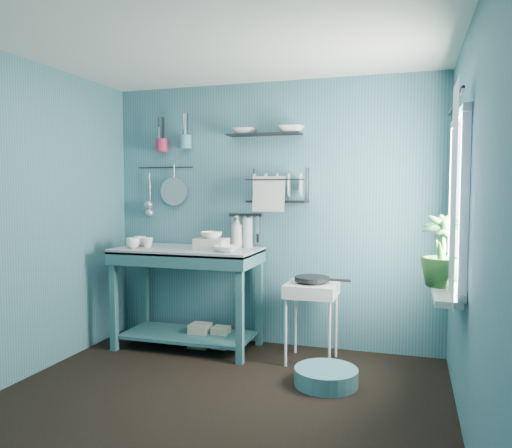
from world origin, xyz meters
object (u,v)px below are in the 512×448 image
(soap_bottle, at_px, (237,232))
(storage_tin_small, at_px, (221,337))
(mug_right, at_px, (140,241))
(hotplate_stand, at_px, (312,322))
(mug_left, at_px, (133,243))
(utensil_cup_teal, at_px, (186,142))
(water_bottle, at_px, (248,233))
(dish_rack, at_px, (278,185))
(frying_pan, at_px, (312,279))
(wash_tub, at_px, (211,244))
(utensil_cup_magenta, at_px, (162,145))
(storage_tin_large, at_px, (200,335))
(work_counter, at_px, (188,298))
(mug_mid, at_px, (148,243))
(colander, at_px, (174,191))
(potted_plant, at_px, (442,251))
(floor_basin, at_px, (326,377))

(soap_bottle, xyz_separation_m, storage_tin_small, (-0.12, -0.12, -0.99))
(mug_right, relative_size, hotplate_stand, 0.18)
(soap_bottle, height_order, storage_tin_small, soap_bottle)
(mug_left, relative_size, utensil_cup_teal, 0.95)
(water_bottle, height_order, dish_rack, dish_rack)
(frying_pan, bearing_deg, dish_rack, 143.71)
(hotplate_stand, bearing_deg, wash_tub, 170.52)
(frying_pan, distance_m, storage_tin_small, 1.09)
(soap_bottle, height_order, water_bottle, soap_bottle)
(utensil_cup_magenta, height_order, storage_tin_large, utensil_cup_magenta)
(wash_tub, distance_m, frying_pan, 0.97)
(mug_left, xyz_separation_m, hotplate_stand, (1.66, 0.12, -0.65))
(storage_tin_large, bearing_deg, wash_tub, -25.02)
(work_counter, height_order, frying_pan, work_counter)
(frying_pan, bearing_deg, work_counter, 178.23)
(dish_rack, bearing_deg, storage_tin_large, -173.91)
(work_counter, height_order, mug_mid, mug_mid)
(utensil_cup_teal, distance_m, storage_tin_large, 1.88)
(mug_left, height_order, mug_mid, mug_left)
(dish_rack, distance_m, storage_tin_large, 1.59)
(colander, xyz_separation_m, storage_tin_small, (0.60, -0.24, -1.37))
(potted_plant, bearing_deg, floor_basin, 170.49)
(mug_right, bearing_deg, storage_tin_large, 4.76)
(storage_tin_small, bearing_deg, dish_rack, 17.79)
(work_counter, distance_m, colander, 1.09)
(floor_basin, bearing_deg, utensil_cup_magenta, 155.49)
(wash_tub, bearing_deg, colander, 147.89)
(mug_mid, distance_m, utensil_cup_teal, 1.05)
(work_counter, relative_size, frying_pan, 4.43)
(mug_left, height_order, floor_basin, mug_left)
(utensil_cup_teal, bearing_deg, potted_plant, -22.21)
(soap_bottle, bearing_deg, wash_tub, -127.69)
(soap_bottle, height_order, frying_pan, soap_bottle)
(utensil_cup_magenta, relative_size, storage_tin_large, 0.59)
(dish_rack, xyz_separation_m, storage_tin_large, (-0.70, -0.19, -1.42))
(mug_left, bearing_deg, storage_tin_small, 17.10)
(colander, bearing_deg, utensil_cup_teal, -11.25)
(mug_right, distance_m, utensil_cup_magenta, 0.99)
(colander, bearing_deg, floor_basin, -26.70)
(mug_right, bearing_deg, storage_tin_small, 5.71)
(utensil_cup_magenta, distance_m, colander, 0.47)
(utensil_cup_magenta, distance_m, storage_tin_large, 1.90)
(mug_right, xyz_separation_m, floor_basin, (1.89, -0.53, -0.93))
(mug_mid, relative_size, utensil_cup_magenta, 0.77)
(soap_bottle, distance_m, storage_tin_large, 1.04)
(work_counter, relative_size, mug_right, 10.81)
(wash_tub, height_order, frying_pan, wash_tub)
(mug_mid, distance_m, utensil_cup_magenta, 1.00)
(water_bottle, bearing_deg, dish_rack, 4.42)
(work_counter, distance_m, mug_left, 0.73)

